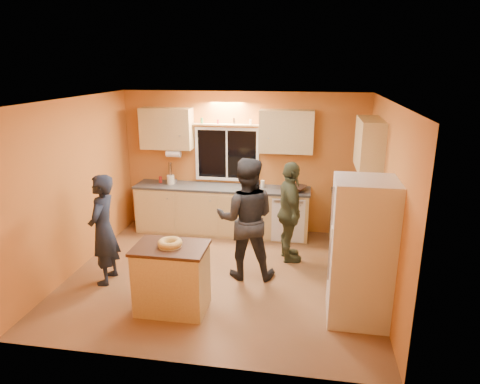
% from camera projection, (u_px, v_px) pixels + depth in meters
% --- Properties ---
extents(ground, '(4.50, 4.50, 0.00)m').
position_uv_depth(ground, '(222.00, 276.00, 6.45)').
color(ground, brown).
rests_on(ground, ground).
extents(room_shell, '(4.54, 4.04, 2.61)m').
position_uv_depth(room_shell, '(234.00, 165.00, 6.36)').
color(room_shell, '#BE7130').
rests_on(room_shell, ground).
extents(back_counter, '(4.23, 0.62, 0.90)m').
position_uv_depth(back_counter, '(241.00, 211.00, 7.93)').
color(back_counter, tan).
rests_on(back_counter, ground).
extents(right_counter, '(0.62, 1.84, 0.90)m').
position_uv_depth(right_counter, '(354.00, 243.00, 6.49)').
color(right_counter, tan).
rests_on(right_counter, ground).
extents(refrigerator, '(0.72, 0.70, 1.80)m').
position_uv_depth(refrigerator, '(361.00, 252.00, 5.14)').
color(refrigerator, silver).
rests_on(refrigerator, ground).
extents(island, '(0.91, 0.62, 0.88)m').
position_uv_depth(island, '(172.00, 278.00, 5.45)').
color(island, tan).
rests_on(island, ground).
extents(bundt_pastry, '(0.31, 0.31, 0.09)m').
position_uv_depth(bundt_pastry, '(170.00, 243.00, 5.31)').
color(bundt_pastry, tan).
rests_on(bundt_pastry, island).
extents(person_left, '(0.42, 0.61, 1.61)m').
position_uv_depth(person_left, '(103.00, 230.00, 6.07)').
color(person_left, black).
rests_on(person_left, ground).
extents(person_center, '(0.94, 0.76, 1.81)m').
position_uv_depth(person_center, '(246.00, 219.00, 6.21)').
color(person_center, black).
rests_on(person_center, ground).
extents(person_right, '(0.60, 1.02, 1.63)m').
position_uv_depth(person_right, '(290.00, 212.00, 6.76)').
color(person_right, '#3B3D27').
rests_on(person_right, ground).
extents(mixing_bowl, '(0.45, 0.45, 0.09)m').
position_uv_depth(mixing_bowl, '(296.00, 188.00, 7.59)').
color(mixing_bowl, black).
rests_on(mixing_bowl, back_counter).
extents(utensil_crock, '(0.14, 0.14, 0.17)m').
position_uv_depth(utensil_crock, '(171.00, 180.00, 8.01)').
color(utensil_crock, beige).
rests_on(utensil_crock, back_counter).
extents(potted_plant, '(0.33, 0.30, 0.32)m').
position_uv_depth(potted_plant, '(367.00, 219.00, 5.76)').
color(potted_plant, gray).
rests_on(potted_plant, right_counter).
extents(red_box, '(0.17, 0.13, 0.07)m').
position_uv_depth(red_box, '(362.00, 214.00, 6.34)').
color(red_box, '#AA201A').
rests_on(red_box, right_counter).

